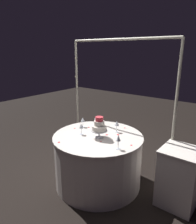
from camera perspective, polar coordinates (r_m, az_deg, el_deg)
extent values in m
plane|color=black|center=(3.29, 0.00, -18.40)|extent=(12.00, 12.00, 0.00)
cylinder|color=#B7B29E|center=(3.75, -5.60, 2.91)|extent=(0.04, 0.04, 2.02)
cylinder|color=#B7B29E|center=(2.88, 19.92, -2.15)|extent=(0.04, 0.04, 2.02)
cylinder|color=#B7B29E|center=(3.11, 6.00, 18.94)|extent=(1.71, 0.04, 0.04)
sphere|color=#F9EAB2|center=(3.83, -5.46, -1.79)|extent=(0.02, 0.02, 0.02)
sphere|color=#F9EAB2|center=(3.02, 19.16, -9.03)|extent=(0.02, 0.02, 0.02)
sphere|color=#F9EAB2|center=(3.51, -3.71, 18.70)|extent=(0.02, 0.02, 0.02)
sphere|color=#F9EAB2|center=(3.63, -6.00, 14.37)|extent=(0.02, 0.02, 0.02)
sphere|color=#F9EAB2|center=(2.75, 21.93, 16.70)|extent=(0.02, 0.02, 0.02)
sphere|color=#F9EAB2|center=(3.32, 0.97, 18.86)|extent=(0.02, 0.02, 0.02)
sphere|color=#F9EAB2|center=(3.83, -5.55, -1.53)|extent=(0.02, 0.02, 0.02)
sphere|color=#F9EAB2|center=(2.75, 21.35, 13.89)|extent=(0.02, 0.02, 0.02)
sphere|color=#F9EAB2|center=(3.12, 6.36, 18.93)|extent=(0.02, 0.02, 0.02)
sphere|color=#F9EAB2|center=(3.66, -5.73, 11.95)|extent=(0.02, 0.02, 0.02)
sphere|color=#F9EAB2|center=(3.06, 18.64, -10.70)|extent=(0.02, 0.02, 0.02)
sphere|color=#F9EAB2|center=(2.96, 11.62, 18.86)|extent=(0.02, 0.02, 0.02)
sphere|color=#F9EAB2|center=(3.67, -6.06, 9.45)|extent=(0.02, 0.02, 0.02)
sphere|color=#F9EAB2|center=(2.96, 19.38, -6.77)|extent=(0.02, 0.02, 0.02)
sphere|color=#F9EAB2|center=(2.83, 17.38, 18.60)|extent=(0.02, 0.02, 0.02)
sphere|color=#F9EAB2|center=(3.88, -5.55, -4.60)|extent=(0.02, 0.02, 0.02)
sphere|color=#F9EAB2|center=(3.24, 18.18, -16.28)|extent=(0.02, 0.02, 0.02)
cylinder|color=silver|center=(3.10, 0.00, -12.89)|extent=(1.22, 1.22, 0.72)
cylinder|color=silver|center=(2.94, 0.00, -6.55)|extent=(1.24, 1.24, 0.02)
cube|color=silver|center=(2.90, 21.04, -16.33)|extent=(0.44, 0.44, 0.73)
cube|color=silver|center=(2.72, 21.85, -9.65)|extent=(0.46, 0.46, 0.02)
cylinder|color=silver|center=(2.86, 0.33, -6.85)|extent=(0.11, 0.11, 0.01)
cylinder|color=silver|center=(2.85, 0.33, -5.94)|extent=(0.02, 0.02, 0.09)
cylinder|color=silver|center=(2.83, 0.33, -5.00)|extent=(0.22, 0.22, 0.01)
cylinder|color=silver|center=(2.81, 0.33, -4.29)|extent=(0.20, 0.20, 0.06)
cylinder|color=silver|center=(2.79, 0.33, -3.05)|extent=(0.14, 0.14, 0.06)
cylinder|color=#CC333D|center=(2.77, 0.33, -1.88)|extent=(0.10, 0.10, 0.06)
cylinder|color=silver|center=(3.26, -4.09, -3.98)|extent=(0.06, 0.06, 0.00)
cylinder|color=silver|center=(3.25, -4.10, -3.23)|extent=(0.01, 0.01, 0.09)
cone|color=silver|center=(3.22, -4.13, -2.02)|extent=(0.06, 0.06, 0.06)
cylinder|color=silver|center=(2.57, 5.42, -9.85)|extent=(0.06, 0.06, 0.00)
cylinder|color=silver|center=(2.54, 5.45, -8.77)|extent=(0.01, 0.01, 0.10)
cone|color=silver|center=(2.51, 5.50, -6.96)|extent=(0.06, 0.06, 0.07)
cylinder|color=silver|center=(3.35, -0.51, -3.36)|extent=(0.06, 0.06, 0.00)
cylinder|color=silver|center=(3.34, -0.51, -2.70)|extent=(0.01, 0.01, 0.08)
cone|color=silver|center=(3.32, -0.51, -1.54)|extent=(0.05, 0.05, 0.06)
cylinder|color=silver|center=(2.98, -4.53, -6.00)|extent=(0.06, 0.06, 0.00)
cylinder|color=silver|center=(2.96, -4.55, -5.17)|extent=(0.01, 0.01, 0.09)
cone|color=silver|center=(2.93, -4.59, -3.75)|extent=(0.06, 0.06, 0.07)
cylinder|color=silver|center=(3.07, 5.04, -5.36)|extent=(0.06, 0.06, 0.00)
cylinder|color=silver|center=(3.05, 5.06, -4.48)|extent=(0.01, 0.01, 0.10)
cone|color=silver|center=(3.02, 5.10, -3.04)|extent=(0.07, 0.07, 0.07)
ellipsoid|color=red|center=(3.21, -6.27, -4.38)|extent=(0.03, 0.03, 0.00)
ellipsoid|color=red|center=(2.96, 2.38, -6.15)|extent=(0.04, 0.04, 0.00)
ellipsoid|color=red|center=(3.09, -1.56, -5.12)|extent=(0.03, 0.04, 0.00)
ellipsoid|color=red|center=(2.68, 8.98, -8.85)|extent=(0.03, 0.02, 0.00)
ellipsoid|color=red|center=(3.23, 7.23, -4.28)|extent=(0.04, 0.03, 0.00)
ellipsoid|color=red|center=(3.23, -2.54, -4.15)|extent=(0.04, 0.04, 0.00)
ellipsoid|color=red|center=(2.77, -10.51, -8.05)|extent=(0.04, 0.04, 0.00)
ellipsoid|color=red|center=(3.05, -0.96, -5.44)|extent=(0.03, 0.04, 0.00)
ellipsoid|color=red|center=(2.97, 5.42, -6.11)|extent=(0.04, 0.04, 0.00)
ellipsoid|color=red|center=(2.75, 0.79, -7.96)|extent=(0.03, 0.03, 0.00)
ellipsoid|color=red|center=(3.33, 5.47, -3.58)|extent=(0.02, 0.03, 0.00)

